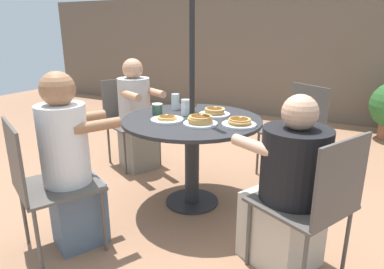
% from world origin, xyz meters
% --- Properties ---
extents(ground_plane, '(12.00, 12.00, 0.00)m').
position_xyz_m(ground_plane, '(0.00, 0.00, 0.00)').
color(ground_plane, '#9E7051').
extents(back_fence, '(10.00, 0.06, 1.96)m').
position_xyz_m(back_fence, '(0.00, 3.33, 0.98)').
color(back_fence, brown).
rests_on(back_fence, ground).
extents(patio_table, '(1.12, 1.12, 0.74)m').
position_xyz_m(patio_table, '(0.00, 0.00, 0.60)').
color(patio_table, '#28282B').
rests_on(patio_table, ground).
extents(umbrella_pole, '(0.04, 0.04, 2.21)m').
position_xyz_m(umbrella_pole, '(0.00, 0.00, 1.11)').
color(umbrella_pole, black).
rests_on(umbrella_pole, ground).
extents(patio_chair_north, '(0.64, 0.64, 0.91)m').
position_xyz_m(patio_chair_north, '(-1.04, 0.51, 0.53)').
color(patio_chair_north, '#514C47').
rests_on(patio_chair_north, ground).
extents(diner_north, '(0.58, 0.50, 1.15)m').
position_xyz_m(diner_north, '(-0.88, 0.43, 0.53)').
color(diner_north, gray).
rests_on(diner_north, ground).
extents(patio_chair_east, '(0.64, 0.64, 0.91)m').
position_xyz_m(patio_chair_east, '(-0.52, -1.04, 0.53)').
color(patio_chair_east, '#514C47').
rests_on(patio_chair_east, ground).
extents(diner_east, '(0.47, 0.53, 1.19)m').
position_xyz_m(diner_east, '(-0.44, -0.88, 0.56)').
color(diner_east, slate).
rests_on(diner_east, ground).
extents(patio_chair_south, '(0.64, 0.64, 0.91)m').
position_xyz_m(patio_chair_south, '(1.04, -0.51, 0.53)').
color(patio_chair_south, '#514C47').
rests_on(patio_chair_south, ground).
extents(diner_south, '(0.60, 0.56, 1.09)m').
position_xyz_m(diner_south, '(0.88, -0.43, 0.49)').
color(diner_south, beige).
rests_on(diner_south, ground).
extents(patio_chair_west, '(0.66, 0.66, 0.91)m').
position_xyz_m(patio_chair_west, '(0.65, 0.96, 0.53)').
color(patio_chair_west, '#514C47').
rests_on(patio_chair_west, ground).
extents(pancake_plate_a, '(0.26, 0.26, 0.06)m').
position_xyz_m(pancake_plate_a, '(0.41, -0.02, 0.77)').
color(pancake_plate_a, white).
rests_on(pancake_plate_a, patio_table).
extents(pancake_plate_b, '(0.26, 0.26, 0.08)m').
position_xyz_m(pancake_plate_b, '(0.14, -0.13, 0.77)').
color(pancake_plate_b, white).
rests_on(pancake_plate_b, patio_table).
extents(pancake_plate_c, '(0.26, 0.26, 0.05)m').
position_xyz_m(pancake_plate_c, '(-0.14, -0.15, 0.76)').
color(pancake_plate_c, white).
rests_on(pancake_plate_c, patio_table).
extents(pancake_plate_d, '(0.26, 0.26, 0.07)m').
position_xyz_m(pancake_plate_d, '(0.12, 0.18, 0.77)').
color(pancake_plate_d, white).
rests_on(pancake_plate_d, patio_table).
extents(syrup_bottle, '(0.09, 0.07, 0.16)m').
position_xyz_m(syrup_bottle, '(-0.11, 0.19, 0.81)').
color(syrup_bottle, '#602D0F').
rests_on(syrup_bottle, patio_table).
extents(coffee_cup, '(0.09, 0.09, 0.09)m').
position_xyz_m(coffee_cup, '(-0.31, -0.02, 0.79)').
color(coffee_cup, '#33513D').
rests_on(coffee_cup, patio_table).
extents(drinking_glass_a, '(0.07, 0.07, 0.14)m').
position_xyz_m(drinking_glass_a, '(-0.28, 0.22, 0.81)').
color(drinking_glass_a, silver).
rests_on(drinking_glass_a, patio_table).
extents(drinking_glass_b, '(0.07, 0.07, 0.13)m').
position_xyz_m(drinking_glass_b, '(-0.10, 0.07, 0.81)').
color(drinking_glass_b, silver).
rests_on(drinking_glass_b, patio_table).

